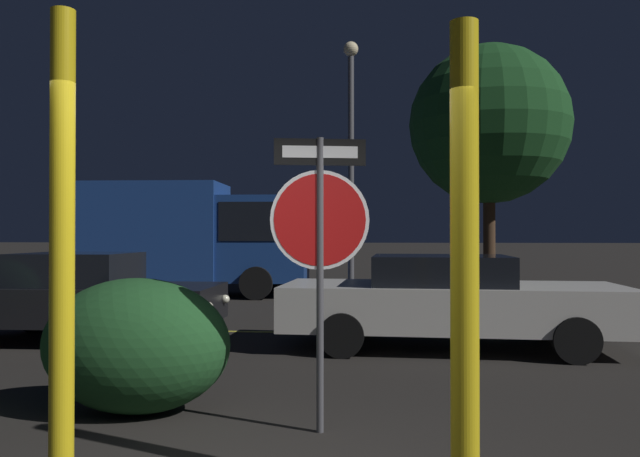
# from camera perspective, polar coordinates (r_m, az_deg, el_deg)

# --- Properties ---
(road_center_stripe) EXTENTS (42.66, 0.12, 0.01)m
(road_center_stripe) POSITION_cam_1_polar(r_m,az_deg,el_deg) (10.53, 1.58, -9.52)
(road_center_stripe) COLOR gold
(road_center_stripe) RESTS_ON ground_plane
(stop_sign) EXTENTS (0.82, 0.17, 2.45)m
(stop_sign) POSITION_cam_1_polar(r_m,az_deg,el_deg) (5.18, 0.00, 0.35)
(stop_sign) COLOR #4C4C51
(stop_sign) RESTS_ON ground_plane
(yellow_pole_left) EXTENTS (0.14, 0.14, 2.91)m
(yellow_pole_left) POSITION_cam_1_polar(r_m,az_deg,el_deg) (3.82, -22.52, -3.22)
(yellow_pole_left) COLOR yellow
(yellow_pole_left) RESTS_ON ground_plane
(yellow_pole_right) EXTENTS (0.17, 0.17, 2.90)m
(yellow_pole_right) POSITION_cam_1_polar(r_m,az_deg,el_deg) (3.79, 13.08, -3.35)
(yellow_pole_right) COLOR yellow
(yellow_pole_right) RESTS_ON ground_plane
(hedge_bush_2) EXTENTS (1.74, 1.20, 1.24)m
(hedge_bush_2) POSITION_cam_1_polar(r_m,az_deg,el_deg) (6.07, -16.44, -10.20)
(hedge_bush_2) COLOR #1E4C23
(hedge_bush_2) RESTS_ON ground_plane
(passing_car_2) EXTENTS (4.20, 1.93, 1.36)m
(passing_car_2) POSITION_cam_1_polar(r_m,az_deg,el_deg) (10.31, -20.80, -5.86)
(passing_car_2) COLOR black
(passing_car_2) RESTS_ON ground_plane
(passing_car_3) EXTENTS (4.98, 2.15, 1.34)m
(passing_car_3) POSITION_cam_1_polar(r_m,az_deg,el_deg) (9.25, 11.73, -6.44)
(passing_car_3) COLOR silver
(passing_car_3) RESTS_ON ground_plane
(delivery_truck) EXTENTS (6.11, 2.61, 3.03)m
(delivery_truck) POSITION_cam_1_polar(r_m,az_deg,el_deg) (17.20, -10.98, -0.49)
(delivery_truck) COLOR navy
(delivery_truck) RESTS_ON ground_plane
(street_lamp) EXTENTS (0.39, 0.39, 6.74)m
(street_lamp) POSITION_cam_1_polar(r_m,az_deg,el_deg) (16.56, 2.84, 7.91)
(street_lamp) COLOR #4C4C51
(street_lamp) RESTS_ON ground_plane
(tree_1) EXTENTS (4.28, 4.28, 6.76)m
(tree_1) POSITION_cam_1_polar(r_m,az_deg,el_deg) (17.65, 15.19, 9.12)
(tree_1) COLOR #422D1E
(tree_1) RESTS_ON ground_plane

